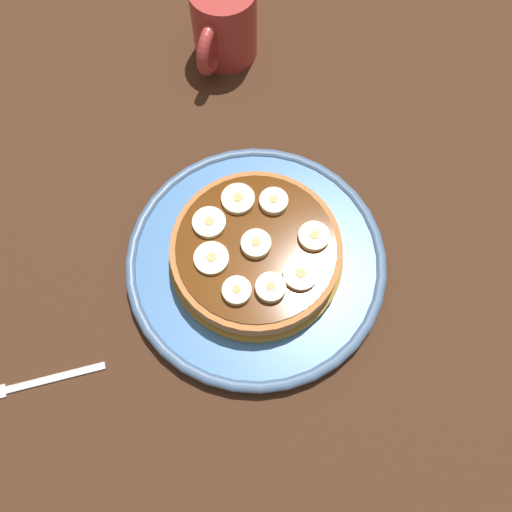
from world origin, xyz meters
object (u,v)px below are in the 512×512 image
banana_slice_3 (301,274)px  banana_slice_4 (271,288)px  banana_slice_1 (314,237)px  banana_slice_8 (209,223)px  plate (256,261)px  pancake_stack (258,253)px  banana_slice_6 (235,290)px  coffee_mug (223,24)px  fork (28,384)px  banana_slice_0 (258,248)px  banana_slice_7 (211,258)px  banana_slice_2 (271,200)px  banana_slice_5 (238,199)px

banana_slice_3 → banana_slice_4: bearing=-43.3°
banana_slice_1 → banana_slice_8: (2.18, -9.96, -0.04)cm
plate → banana_slice_3: bearing=74.9°
pancake_stack → banana_slice_6: banana_slice_6 is taller
coffee_mug → fork: (44.51, -2.31, -4.39)cm
banana_slice_3 → banana_slice_6: (3.64, -5.08, 0.09)cm
banana_slice_6 → banana_slice_8: banana_slice_6 is taller
banana_slice_0 → banana_slice_3: banana_slice_0 is taller
banana_slice_1 → pancake_stack: bearing=-59.9°
banana_slice_0 → banana_slice_6: size_ratio=1.06×
banana_slice_7 → banana_slice_2: bearing=158.0°
banana_slice_7 → coffee_mug: bearing=-160.0°
banana_slice_0 → banana_slice_2: size_ratio=1.02×
banana_slice_6 → coffee_mug: bearing=-155.9°
banana_slice_5 → fork: 26.86cm
pancake_stack → banana_slice_5: size_ratio=5.26×
banana_slice_3 → banana_slice_8: bearing=-100.8°
banana_slice_6 → banana_slice_2: bearing=-178.9°
banana_slice_7 → banana_slice_8: size_ratio=1.02×
banana_slice_1 → banana_slice_5: bearing=-98.3°
banana_slice_8 → fork: size_ratio=0.29×
coffee_mug → banana_slice_6: bearing=24.1°
banana_slice_0 → fork: size_ratio=0.26×
plate → fork: bearing=-39.8°
banana_slice_8 → banana_slice_4: bearing=62.1°
banana_slice_3 → banana_slice_7: bearing=-80.1°
banana_slice_3 → banana_slice_6: size_ratio=1.20×
pancake_stack → banana_slice_4: (3.65, 2.58, 2.13)cm
banana_slice_8 → coffee_mug: coffee_mug is taller
banana_slice_1 → coffee_mug: size_ratio=0.27×
banana_slice_2 → banana_slice_6: size_ratio=1.05×
banana_slice_3 → fork: size_ratio=0.29×
pancake_stack → banana_slice_2: bearing=-173.6°
banana_slice_1 → banana_slice_3: (4.08, 0.05, -0.02)cm
banana_slice_3 → coffee_mug: bearing=-145.0°
banana_slice_1 → banana_slice_2: (-2.17, -5.22, 0.04)cm
banana_slice_1 → banana_slice_7: (5.55, -8.33, -0.07)cm
banana_slice_6 → coffee_mug: coffee_mug is taller
banana_slice_0 → fork: bearing=-40.8°
plate → banana_slice_7: 6.15cm
plate → banana_slice_5: 6.76cm
plate → coffee_mug: 28.98cm
banana_slice_2 → banana_slice_3: banana_slice_2 is taller
fork → banana_slice_8: bearing=151.1°
plate → banana_slice_0: size_ratio=9.18×
pancake_stack → banana_slice_0: 2.14cm
banana_slice_2 → banana_slice_4: bearing=20.1°
banana_slice_2 → coffee_mug: size_ratio=0.26×
plate → pancake_stack: (-0.04, 0.22, 2.30)cm
fork → banana_slice_2: bearing=147.0°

